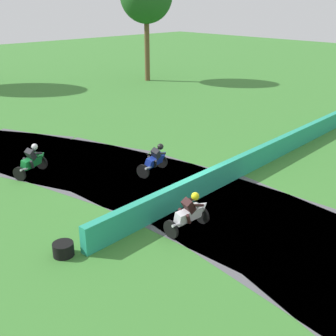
# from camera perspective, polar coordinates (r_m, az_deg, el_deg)

# --- Properties ---
(ground_plane) EXTENTS (120.00, 120.00, 0.00)m
(ground_plane) POSITION_cam_1_polar(r_m,az_deg,el_deg) (16.06, 3.62, -4.06)
(ground_plane) COLOR #38752D
(track_asphalt) EXTENTS (11.78, 35.89, 0.01)m
(track_asphalt) POSITION_cam_1_polar(r_m,az_deg,el_deg) (15.09, 0.19, -5.80)
(track_asphalt) COLOR #515156
(track_asphalt) RESTS_ON ground
(safety_barrier) EXTENTS (22.00, 1.70, 0.90)m
(safety_barrier) POSITION_cam_1_polar(r_m,az_deg,el_deg) (20.47, 14.09, 2.49)
(safety_barrier) COLOR #239375
(safety_barrier) RESTS_ON ground
(motorcycle_lead_white) EXTENTS (1.69, 0.77, 1.43)m
(motorcycle_lead_white) POSITION_cam_1_polar(r_m,az_deg,el_deg) (13.65, 3.02, -5.92)
(motorcycle_lead_white) COLOR black
(motorcycle_lead_white) RESTS_ON ground
(motorcycle_chase_blue) EXTENTS (1.73, 1.10, 1.42)m
(motorcycle_chase_blue) POSITION_cam_1_polar(r_m,az_deg,el_deg) (18.13, -1.64, 1.24)
(motorcycle_chase_blue) COLOR black
(motorcycle_chase_blue) RESTS_ON ground
(motorcycle_trailing_green) EXTENTS (1.72, 1.24, 1.43)m
(motorcycle_trailing_green) POSITION_cam_1_polar(r_m,az_deg,el_deg) (18.81, -17.63, 1.03)
(motorcycle_trailing_green) COLOR black
(motorcycle_trailing_green) RESTS_ON ground
(tire_stack_mid_a) EXTENTS (0.62, 0.62, 0.40)m
(tire_stack_mid_a) POSITION_cam_1_polar(r_m,az_deg,el_deg) (12.97, -13.81, -10.49)
(tire_stack_mid_a) COLOR black
(tire_stack_mid_a) RESTS_ON ground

